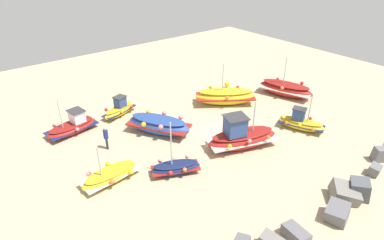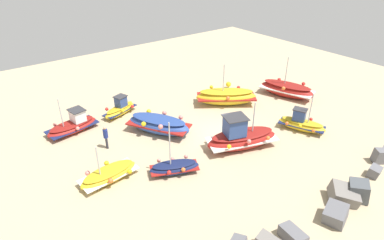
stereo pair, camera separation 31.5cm
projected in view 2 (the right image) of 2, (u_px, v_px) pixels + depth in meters
The scene contains 13 objects.
ground_plane at pixel (222, 134), 24.07m from camera, with size 49.15×49.15×0.00m, color tan.
fishing_boat_0 at pixel (301, 124), 24.37m from camera, with size 2.45×3.64×3.05m.
fishing_boat_1 at pixel (159, 124), 23.99m from camera, with size 3.95×5.04×1.32m.
fishing_boat_2 at pixel (109, 174), 19.29m from camera, with size 3.71×1.92×2.59m.
fishing_boat_3 at pixel (226, 97), 28.18m from camera, with size 5.28×4.48×3.62m.
fishing_boat_4 at pixel (241, 137), 22.13m from camera, with size 5.33×3.29×3.36m.
fishing_boat_5 at pixel (120, 109), 26.56m from camera, with size 3.29×1.99×1.60m.
fishing_boat_6 at pixel (287, 89), 29.65m from camera, with size 3.21×5.21×3.68m.
fishing_boat_7 at pixel (73, 125), 24.20m from camera, with size 4.01×2.18×2.90m.
fishing_boat_8 at pixel (174, 168), 19.82m from camera, with size 3.22×2.20×3.62m.
person_walking at pixel (106, 136), 21.99m from camera, with size 0.32×0.32×1.68m.
breakwater_rocks at pixel (319, 212), 16.51m from camera, with size 22.92×2.61×1.36m.
mooring_buoy_0 at pixel (228, 84), 31.40m from camera, with size 0.50×0.50×0.64m.
Camera 2 is at (14.28, 15.01, 12.51)m, focal length 30.47 mm.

